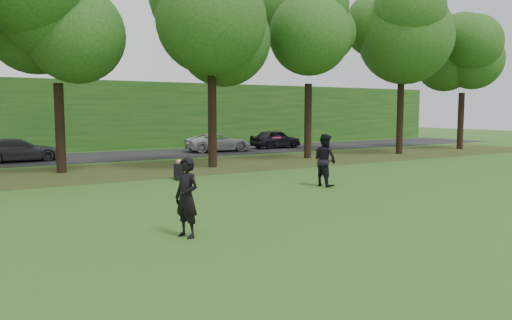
{
  "coord_description": "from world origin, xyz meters",
  "views": [
    {
      "loc": [
        -7.38,
        -10.31,
        2.9
      ],
      "look_at": [
        0.97,
        3.2,
        1.3
      ],
      "focal_mm": 35.0,
      "sensor_mm": 36.0,
      "label": 1
    }
  ],
  "objects_px": {
    "player_left": "(187,197)",
    "seated_person": "(179,172)",
    "player_right": "(325,160)",
    "frisbee": "(277,138)"
  },
  "relations": [
    {
      "from": "player_left",
      "to": "seated_person",
      "type": "bearing_deg",
      "value": 139.36
    },
    {
      "from": "player_right",
      "to": "frisbee",
      "type": "xyz_separation_m",
      "value": [
        -3.95,
        -2.54,
        1.09
      ]
    },
    {
      "from": "player_right",
      "to": "frisbee",
      "type": "bearing_deg",
      "value": 118.86
    },
    {
      "from": "seated_person",
      "to": "player_right",
      "type": "bearing_deg",
      "value": -33.31
    },
    {
      "from": "player_left",
      "to": "player_right",
      "type": "xyz_separation_m",
      "value": [
        7.63,
        4.35,
        0.08
      ]
    },
    {
      "from": "player_left",
      "to": "player_right",
      "type": "distance_m",
      "value": 8.79
    },
    {
      "from": "player_left",
      "to": "frisbee",
      "type": "height_order",
      "value": "frisbee"
    },
    {
      "from": "player_left",
      "to": "player_right",
      "type": "bearing_deg",
      "value": 101.03
    },
    {
      "from": "frisbee",
      "to": "seated_person",
      "type": "xyz_separation_m",
      "value": [
        -0.06,
        7.18,
        -1.78
      ]
    },
    {
      "from": "player_left",
      "to": "seated_person",
      "type": "relative_size",
      "value": 2.21
    }
  ]
}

